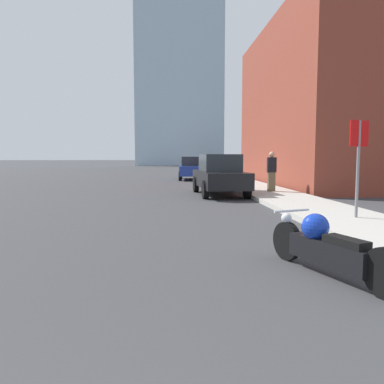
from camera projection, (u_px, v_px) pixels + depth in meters
sidewalk at (206, 171)px, 40.26m from camera, size 2.27×240.00×0.15m
brick_storefront at (345, 106)px, 21.18m from camera, size 8.96×13.97×8.93m
motorcycle at (325, 246)px, 4.94m from camera, size 0.98×2.22×0.80m
parked_car_black at (219, 175)px, 15.44m from camera, size 1.98×4.56×1.68m
parked_car_blue at (192, 168)px, 26.00m from camera, size 2.03×4.04×1.60m
stop_sign at (359, 152)px, 8.69m from camera, size 0.57×0.26×2.26m
pedestrian at (272, 171)px, 15.50m from camera, size 0.36×0.23×1.64m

